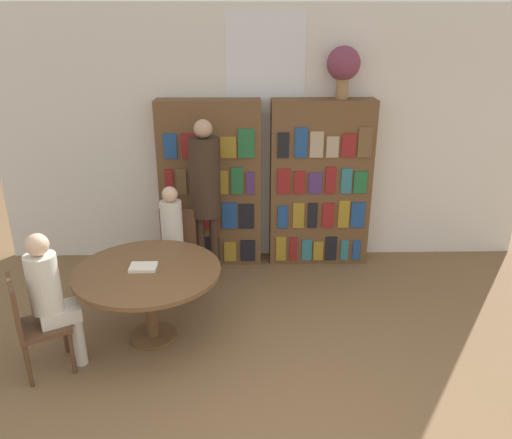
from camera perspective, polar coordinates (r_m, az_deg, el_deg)
The scene contains 11 objects.
wall_back at distance 6.02m, azimuth 1.04°, elevation 9.30°, with size 6.40×0.07×3.00m.
bookshelf_left at distance 5.98m, azimuth -5.21°, elevation 3.99°, with size 1.19×0.34×1.99m.
bookshelf_right at distance 6.03m, azimuth 7.33°, elevation 4.07°, with size 1.19×0.34×1.99m.
flower_vase at distance 5.81m, azimuth 9.97°, elevation 16.99°, with size 0.37×0.37×0.57m.
reading_table at distance 4.65m, azimuth -12.22°, elevation -6.73°, with size 1.32×1.32×0.72m.
chair_near_camera at distance 4.56m, azimuth -24.24°, elevation -10.55°, with size 0.54×0.54×0.89m.
chair_left_side at distance 5.56m, azimuth -9.05°, elevation -3.00°, with size 0.45×0.45×0.89m.
seated_reader_left at distance 5.32m, azimuth -9.67°, elevation -2.08°, with size 0.27×0.37×1.22m.
seated_reader_right at distance 4.47m, azimuth -22.35°, elevation -7.82°, with size 0.40×0.38×1.24m.
librarian_standing at distance 5.45m, azimuth -5.82°, elevation 4.06°, with size 0.33×0.60×1.85m.
open_book_on_table at distance 4.62m, azimuth -12.76°, elevation -5.33°, with size 0.24×0.18×0.03m.
Camera 1 is at (-0.24, -2.58, 2.77)m, focal length 35.00 mm.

